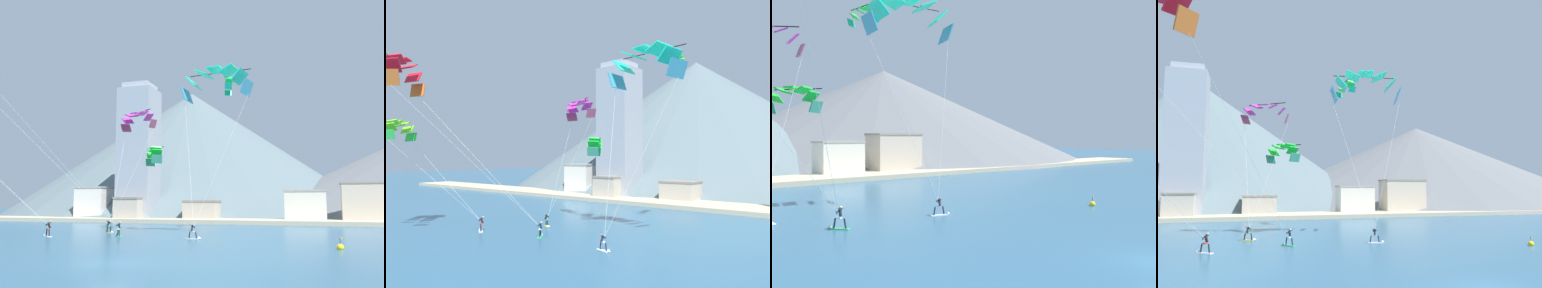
{
  "view_description": "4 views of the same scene",
  "coord_description": "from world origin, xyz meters",
  "views": [
    {
      "loc": [
        12.65,
        -23.85,
        3.62
      ],
      "look_at": [
        1.35,
        12.34,
        8.83
      ],
      "focal_mm": 40.0,
      "sensor_mm": 36.0,
      "label": 1
    },
    {
      "loc": [
        19.54,
        -9.31,
        8.3
      ],
      "look_at": [
        -3.2,
        17.87,
        9.59
      ],
      "focal_mm": 35.0,
      "sensor_mm": 36.0,
      "label": 2
    },
    {
      "loc": [
        -22.1,
        -9.6,
        6.41
      ],
      "look_at": [
        1.71,
        17.09,
        5.87
      ],
      "focal_mm": 40.0,
      "sensor_mm": 36.0,
      "label": 3
    },
    {
      "loc": [
        -13.2,
        -18.26,
        5.57
      ],
      "look_at": [
        -3.0,
        17.51,
        9.86
      ],
      "focal_mm": 35.0,
      "sensor_mm": 36.0,
      "label": 4
    }
  ],
  "objects": [
    {
      "name": "kitesurfer_far_left",
      "position": [
        -0.09,
        17.82,
        0.43
      ],
      "size": [
        1.78,
        0.85,
        1.6
      ],
      "color": "white",
      "rests_on": "ground"
    },
    {
      "name": "shore_building_promenade_mid",
      "position": [
        19.54,
        55.94,
        3.59
      ],
      "size": [
        9.08,
        5.35,
        7.15
      ],
      "color": "beige",
      "rests_on": "ground"
    },
    {
      "name": "kitesurfer_near_lead",
      "position": [
        -12.34,
        22.98,
        0.46
      ],
      "size": [
        1.69,
        1.25,
        1.64
      ],
      "color": "yellow",
      "rests_on": "ground"
    },
    {
      "name": "parafoil_kite_far_left",
      "position": [
        0.77,
        23.75,
        17.99
      ],
      "size": [
        8.73,
        7.51,
        18.17
      ],
      "color": "teal"
    },
    {
      "name": "shore_building_harbour_front",
      "position": [
        -10.14,
        55.5,
        2.04
      ],
      "size": [
        6.46,
        5.26,
        4.05
      ],
      "color": "#B7AD9E",
      "rests_on": "ground"
    },
    {
      "name": "kitesurfer_near_trail",
      "position": [
        -16.25,
        16.35,
        0.54
      ],
      "size": [
        1.66,
        1.32,
        1.77
      ],
      "color": "white",
      "rests_on": "ground"
    },
    {
      "name": "shore_building_quay_west",
      "position": [
        -23.57,
        53.02,
        2.34
      ],
      "size": [
        5.22,
        6.89,
        4.66
      ],
      "color": "#B7AD9E",
      "rests_on": "ground"
    },
    {
      "name": "shoreline_strip",
      "position": [
        0.0,
        51.67,
        0.35
      ],
      "size": [
        180.0,
        10.0,
        0.7
      ],
      "primitive_type": "cube",
      "color": "#BCAD8E",
      "rests_on": "ground"
    },
    {
      "name": "kitesurfer_mid_center",
      "position": [
        -8.91,
        18.54,
        0.48
      ],
      "size": [
        1.37,
        1.63,
        1.7
      ],
      "color": "#33B266",
      "rests_on": "ground"
    },
    {
      "name": "parafoil_kite_distant_high_outer",
      "position": [
        0.52,
        31.92,
        19.74
      ],
      "size": [
        1.91,
        4.39,
        1.9
      ],
      "color": "#13B989"
    },
    {
      "name": "parafoil_kite_near_lead",
      "position": [
        -10.84,
        27.27,
        14.64
      ],
      "size": [
        5.75,
        5.96,
        14.46
      ],
      "color": "#A4405F"
    },
    {
      "name": "race_marker_buoy",
      "position": [
        13.55,
        12.23,
        0.16
      ],
      "size": [
        0.56,
        0.56,
        1.02
      ],
      "color": "yellow",
      "rests_on": "ground"
    },
    {
      "name": "shore_building_quay_east",
      "position": [
        9.09,
        56.19,
        2.94
      ],
      "size": [
        7.42,
        4.74,
        5.86
      ],
      "color": "silver",
      "rests_on": "ground"
    },
    {
      "name": "parafoil_kite_distant_low_drift",
      "position": [
        -8.59,
        27.64,
        9.94
      ],
      "size": [
        3.91,
        5.07,
        2.29
      ],
      "color": "#38916E"
    },
    {
      "name": "highrise_tower",
      "position": [
        -23.56,
        55.65,
        13.8
      ],
      "size": [
        7.0,
        7.0,
        28.02
      ],
      "color": "#999EA8",
      "rests_on": "ground"
    },
    {
      "name": "mountain_peak_central_summit",
      "position": [
        -28.7,
        108.68,
        19.77
      ],
      "size": [
        114.51,
        114.51,
        39.55
      ],
      "color": "slate",
      "rests_on": "ground"
    },
    {
      "name": "mountain_peak_west_ridge",
      "position": [
        46.86,
        104.77,
        13.44
      ],
      "size": [
        118.17,
        118.17,
        26.89
      ],
      "color": "slate",
      "rests_on": "ground"
    }
  ]
}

